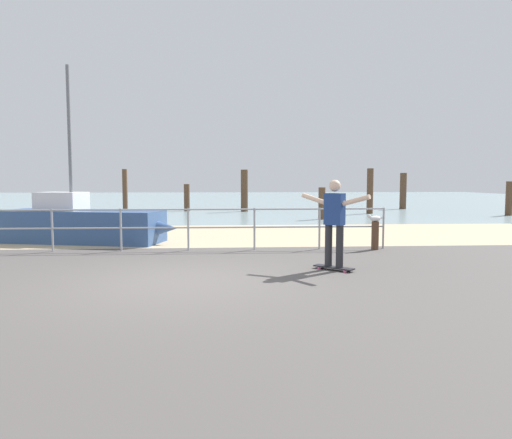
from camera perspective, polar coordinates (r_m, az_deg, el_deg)
ground_plane at (r=7.15m, az=-9.93°, el=-9.27°), size 24.00×10.00×0.04m
beach_strip at (r=15.02m, az=-6.62°, el=-1.88°), size 24.00×6.00×0.04m
sea_surface at (r=42.94m, az=-4.72°, el=2.43°), size 72.00×50.00×0.04m
railing_fence at (r=11.82m, az=-16.03°, el=-0.41°), size 12.98×0.05×1.05m
sailboat at (r=13.81m, az=-19.67°, el=-0.53°), size 5.07×2.37×4.84m
skateboard at (r=9.15m, az=9.38°, el=-5.75°), size 0.72×0.69×0.08m
skateboarder at (r=9.02m, az=9.46°, el=0.19°), size 1.12×1.05×1.65m
bollard_short at (r=11.99m, az=14.19°, el=-1.94°), size 0.18×0.18×0.72m
seagull at (r=11.93m, az=14.18°, el=0.13°), size 0.47×0.25×0.18m
groyne_post_0 at (r=26.07m, az=-15.55°, el=3.34°), size 0.26×0.26×2.32m
groyne_post_1 at (r=26.55m, az=-8.36°, el=2.62°), size 0.32×0.32×1.52m
groyne_post_2 at (r=25.92m, az=-1.42°, el=3.49°), size 0.39×0.39×2.31m
groyne_post_3 at (r=20.90m, az=7.96°, el=1.92°), size 0.30×0.30×1.42m
groyne_post_4 at (r=24.94m, az=13.61°, el=3.34°), size 0.33×0.33×2.34m
groyne_post_5 at (r=29.55m, az=17.36°, el=3.29°), size 0.39×0.39×2.17m
groyne_post_6 at (r=26.07m, az=28.26°, el=2.24°), size 0.32×0.32×1.68m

